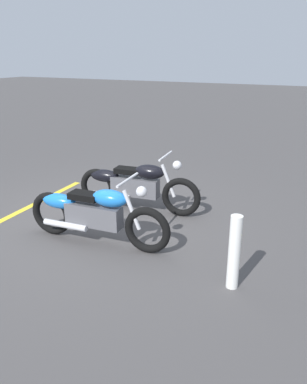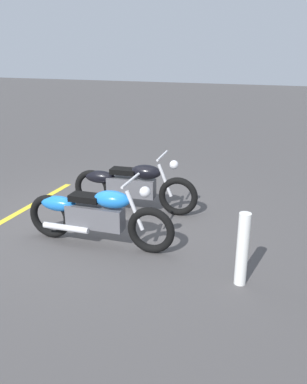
# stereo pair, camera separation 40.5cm
# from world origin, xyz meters

# --- Properties ---
(ground_plane) EXTENTS (60.00, 60.00, 0.00)m
(ground_plane) POSITION_xyz_m (0.00, 0.00, 0.00)
(ground_plane) COLOR #474444
(motorcycle_bright_foreground) EXTENTS (2.23, 0.62, 1.04)m
(motorcycle_bright_foreground) POSITION_xyz_m (0.46, -0.69, 0.46)
(motorcycle_bright_foreground) COLOR black
(motorcycle_bright_foreground) RESTS_ON ground
(motorcycle_dark_foreground) EXTENTS (2.23, 0.63, 1.04)m
(motorcycle_dark_foreground) POSITION_xyz_m (0.39, 0.67, 0.46)
(motorcycle_dark_foreground) COLOR black
(motorcycle_dark_foreground) RESTS_ON ground
(bollard_post) EXTENTS (0.14, 0.14, 0.91)m
(bollard_post) POSITION_xyz_m (2.57, -0.95, 0.46)
(bollard_post) COLOR white
(bollard_post) RESTS_ON ground
(parking_stripe_near) EXTENTS (0.22, 3.20, 0.01)m
(parking_stripe_near) POSITION_xyz_m (-1.37, -0.14, 0.00)
(parking_stripe_near) COLOR yellow
(parking_stripe_near) RESTS_ON ground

